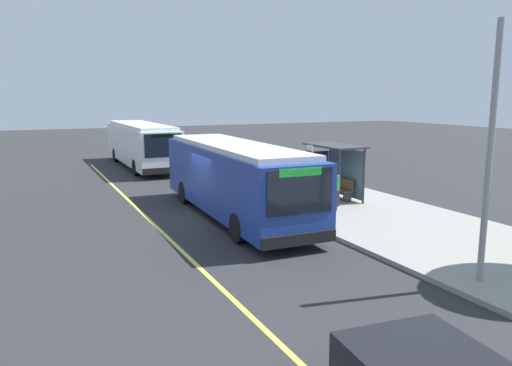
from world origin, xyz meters
name	(u,v)px	position (x,y,z in m)	size (l,w,h in m)	color
ground_plane	(208,217)	(0.00, 0.00, 0.00)	(120.00, 120.00, 0.00)	#2B2B2D
sidewalk_curb	(333,202)	(0.00, 6.00, 0.07)	(44.00, 6.40, 0.15)	gray
lane_stripe_center	(153,223)	(0.00, -2.20, 0.00)	(36.00, 0.14, 0.01)	#E0D64C
transit_bus_main	(234,177)	(0.38, 1.01, 1.62)	(10.90, 2.92, 2.95)	navy
transit_bus_second	(141,143)	(-15.32, 0.82, 1.62)	(11.70, 2.62, 2.95)	white
bus_shelter	(335,160)	(-0.35, 6.27, 1.92)	(2.90, 1.60, 2.48)	#333338
waiting_bench	(339,188)	(-0.15, 6.41, 0.63)	(1.60, 0.48, 0.95)	brown
route_sign_post	(309,171)	(2.12, 3.39, 1.96)	(0.44, 0.08, 2.80)	#333338
pedestrian_commuter	(334,188)	(1.74, 4.81, 1.12)	(0.24, 0.40, 1.69)	#282D47
utility_pole	(490,155)	(9.70, 3.79, 3.35)	(0.16, 0.16, 6.40)	gray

